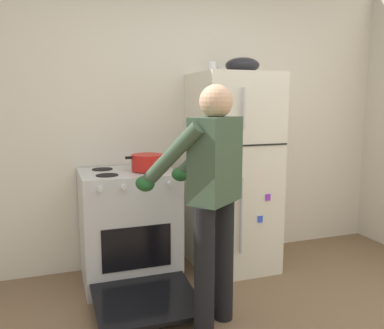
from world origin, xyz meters
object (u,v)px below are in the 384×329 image
stove_range (129,228)px  coffee_mug (213,67)px  mixing_bowl (242,65)px  person_cook (210,186)px  refrigerator (232,172)px  red_pot (148,162)px

stove_range → coffee_mug: 1.53m
mixing_bowl → stove_range: bearing=-179.0°
stove_range → person_cook: (0.37, -0.86, 0.50)m
refrigerator → stove_range: 1.03m
person_cook → red_pot: size_ratio=4.39×
person_cook → red_pot: person_cook is taller
stove_range → coffee_mug: size_ratio=11.03×
person_cook → mixing_bowl: 1.38m
red_pot → person_cook: bearing=-75.9°
person_cook → coffee_mug: size_ratio=14.28×
stove_range → coffee_mug: bearing=5.1°
mixing_bowl → person_cook: bearing=-126.5°
coffee_mug → red_pot: bearing=-170.6°
mixing_bowl → refrigerator: bearing=-179.8°
coffee_mug → mixing_bowl: 0.26m
refrigerator → mixing_bowl: size_ratio=5.89×
refrigerator → mixing_bowl: 0.94m
stove_range → refrigerator: bearing=1.1°
red_pot → mixing_bowl: bearing=3.3°
red_pot → mixing_bowl: 1.17m
stove_range → person_cook: size_ratio=0.77×
person_cook → red_pot: (-0.21, 0.83, 0.05)m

